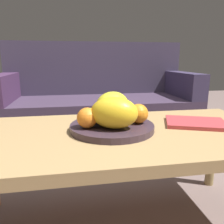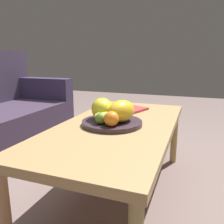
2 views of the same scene
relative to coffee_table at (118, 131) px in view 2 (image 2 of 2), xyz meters
The scene contains 10 objects.
ground_plane 0.41m from the coffee_table, ahead, with size 8.00×8.00×0.00m, color #75615C.
coffee_table is the anchor object (origin of this frame).
fruit_bowl 0.07m from the coffee_table, 149.58° to the left, with size 0.34×0.34×0.03m, color #382934.
melon_large_front 0.14m from the coffee_table, 137.94° to the right, with size 0.18×0.12×0.12m, color yellow.
melon_smaller_beside 0.16m from the coffee_table, 104.51° to the left, with size 0.15×0.12×0.12m, color yellow.
orange_front 0.13m from the coffee_table, 12.90° to the left, with size 0.08×0.08×0.08m, color orange.
orange_left 0.18m from the coffee_table, behind, with size 0.08×0.08×0.08m, color orange.
apple_right 0.17m from the coffee_table, 156.16° to the left, with size 0.06×0.06×0.06m, color olive.
banana_bunch 0.12m from the coffee_table, 140.45° to the left, with size 0.17×0.12×0.06m.
magazine 0.35m from the coffee_table, ahead, with size 0.25×0.18×0.02m, color #B93B40.
Camera 2 is at (-1.22, -0.42, 0.83)m, focal length 37.27 mm.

